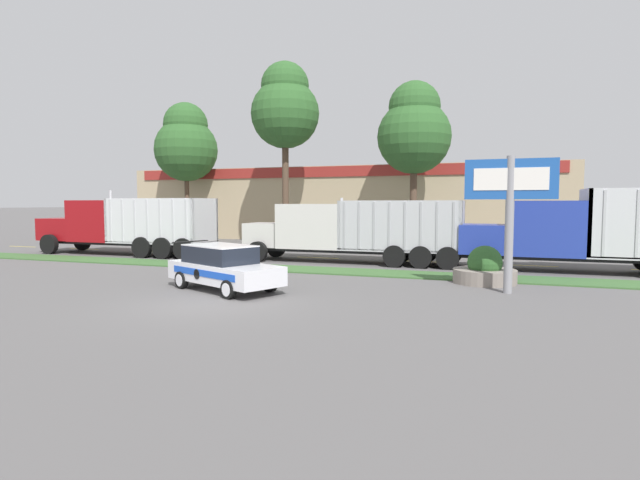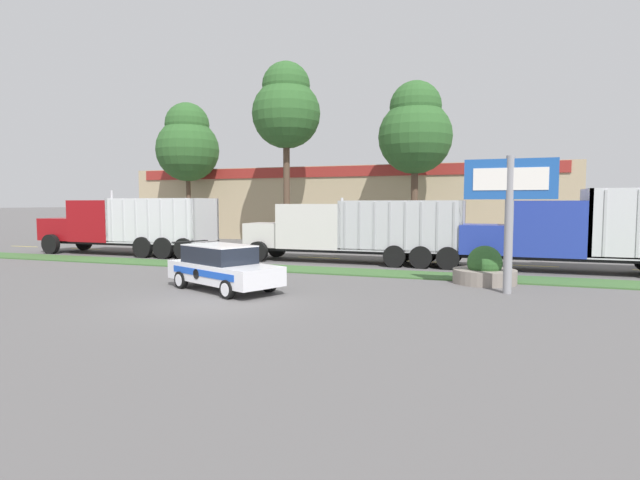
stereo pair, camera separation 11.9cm
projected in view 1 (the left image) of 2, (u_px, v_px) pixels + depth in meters
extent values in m
plane|color=#5B5959|center=(205.00, 304.00, 14.79)|extent=(600.00, 600.00, 0.00)
cube|color=#3D6633|center=(301.00, 269.00, 22.29)|extent=(120.00, 2.07, 0.06)
cube|color=yellow|center=(22.00, 247.00, 34.36)|extent=(2.40, 0.14, 0.01)
cube|color=yellow|center=(84.00, 249.00, 32.61)|extent=(2.40, 0.14, 0.01)
cube|color=yellow|center=(153.00, 251.00, 30.86)|extent=(2.40, 0.14, 0.01)
cube|color=yellow|center=(231.00, 254.00, 29.11)|extent=(2.40, 0.14, 0.01)
cube|color=yellow|center=(318.00, 258.00, 27.35)|extent=(2.40, 0.14, 0.01)
cube|color=yellow|center=(417.00, 261.00, 25.60)|extent=(2.40, 0.14, 0.01)
cube|color=yellow|center=(531.00, 266.00, 23.85)|extent=(2.40, 0.14, 0.01)
cube|color=black|center=(591.00, 259.00, 21.30)|extent=(10.88, 1.31, 0.18)
cube|color=#23389E|center=(484.00, 239.00, 22.66)|extent=(2.15, 1.96, 1.31)
cube|color=#B7B7BC|center=(459.00, 238.00, 23.02)|extent=(0.06, 1.67, 1.11)
cube|color=#23389E|center=(545.00, 228.00, 21.80)|extent=(2.91, 2.39, 2.38)
cube|color=black|center=(510.00, 218.00, 22.25)|extent=(0.04, 2.03, 1.07)
cylinder|color=silver|center=(589.00, 213.00, 20.52)|extent=(0.14, 0.14, 1.35)
cube|color=silver|center=(585.00, 222.00, 21.28)|extent=(0.16, 2.39, 2.82)
cube|color=#B2B2B7|center=(604.00, 223.00, 19.98)|extent=(0.10, 0.04, 2.68)
cube|color=#B2B2B7|center=(638.00, 224.00, 19.60)|extent=(0.10, 0.04, 2.68)
cylinder|color=black|center=(483.00, 260.00, 21.62)|extent=(1.06, 0.30, 1.06)
cylinder|color=black|center=(484.00, 255.00, 23.83)|extent=(1.06, 0.30, 1.06)
cube|color=black|center=(123.00, 243.00, 29.14)|extent=(11.13, 1.41, 0.18)
cube|color=maroon|center=(66.00, 229.00, 30.47)|extent=(2.56, 2.10, 1.32)
cube|color=#B7B7BC|center=(49.00, 229.00, 30.90)|extent=(0.06, 1.79, 1.12)
cube|color=maroon|center=(101.00, 221.00, 29.56)|extent=(2.84, 2.56, 2.40)
cube|color=black|center=(81.00, 213.00, 29.99)|extent=(0.04, 2.17, 1.08)
cylinder|color=silver|center=(111.00, 206.00, 28.22)|extent=(0.14, 0.14, 1.76)
cube|color=silver|center=(162.00, 242.00, 28.25)|extent=(5.74, 2.56, 0.12)
cube|color=silver|center=(121.00, 220.00, 29.07)|extent=(0.16, 2.56, 2.44)
cube|color=silver|center=(205.00, 221.00, 27.26)|extent=(0.16, 2.56, 2.44)
cube|color=silver|center=(148.00, 221.00, 27.03)|extent=(5.74, 0.16, 2.44)
cube|color=silver|center=(174.00, 219.00, 29.29)|extent=(5.74, 0.16, 2.44)
cube|color=#BCBCC1|center=(110.00, 220.00, 27.73)|extent=(0.10, 0.04, 2.32)
cube|color=#BCBCC1|center=(122.00, 220.00, 27.47)|extent=(0.10, 0.04, 2.32)
cube|color=#BCBCC1|center=(134.00, 221.00, 27.20)|extent=(0.10, 0.04, 2.32)
cube|color=#BCBCC1|center=(147.00, 221.00, 26.94)|extent=(0.10, 0.04, 2.32)
cube|color=#BCBCC1|center=(159.00, 221.00, 26.67)|extent=(0.10, 0.04, 2.32)
cube|color=#BCBCC1|center=(172.00, 221.00, 26.40)|extent=(0.10, 0.04, 2.32)
cube|color=#BCBCC1|center=(186.00, 221.00, 26.14)|extent=(0.10, 0.04, 2.32)
cylinder|color=black|center=(49.00, 244.00, 29.35)|extent=(1.15, 0.30, 1.15)
cylinder|color=black|center=(82.00, 241.00, 31.72)|extent=(1.15, 0.30, 1.15)
cylinder|color=black|center=(184.00, 249.00, 26.34)|extent=(1.15, 0.30, 1.15)
cylinder|color=black|center=(209.00, 245.00, 28.72)|extent=(1.15, 0.30, 1.15)
cylinder|color=black|center=(162.00, 248.00, 26.78)|extent=(1.15, 0.30, 1.15)
cylinder|color=black|center=(189.00, 245.00, 29.15)|extent=(1.15, 0.30, 1.15)
cylinder|color=black|center=(142.00, 247.00, 27.21)|extent=(1.15, 0.30, 1.15)
cylinder|color=black|center=(170.00, 244.00, 29.58)|extent=(1.15, 0.30, 1.15)
cube|color=black|center=(349.00, 251.00, 25.12)|extent=(11.05, 1.31, 0.18)
cube|color=silver|center=(267.00, 235.00, 26.54)|extent=(1.98, 1.95, 1.24)
cube|color=#B7B7BC|center=(250.00, 234.00, 26.87)|extent=(0.06, 1.66, 1.05)
cube|color=silver|center=(313.00, 226.00, 25.65)|extent=(3.28, 2.38, 2.25)
cube|color=black|center=(284.00, 218.00, 26.16)|extent=(0.04, 2.02, 1.01)
cylinder|color=silver|center=(342.00, 212.00, 24.31)|extent=(0.14, 0.14, 1.43)
cube|color=#B7B7BC|center=(401.00, 249.00, 24.26)|extent=(5.80, 2.38, 0.12)
cube|color=#B7B7BC|center=(346.00, 224.00, 25.09)|extent=(0.16, 2.38, 2.36)
cube|color=#B7B7BC|center=(462.00, 226.00, 23.26)|extent=(0.16, 2.38, 2.36)
cube|color=#B7B7BC|center=(397.00, 226.00, 23.13)|extent=(5.80, 0.16, 2.36)
cube|color=#B7B7BC|center=(405.00, 224.00, 25.22)|extent=(5.80, 0.16, 2.36)
cube|color=#A3A3A8|center=(344.00, 225.00, 23.85)|extent=(0.10, 0.04, 2.24)
cube|color=#A3A3A8|center=(359.00, 225.00, 23.62)|extent=(0.10, 0.04, 2.24)
cube|color=#A3A3A8|center=(374.00, 226.00, 23.38)|extent=(0.10, 0.04, 2.24)
cube|color=#A3A3A8|center=(389.00, 226.00, 23.15)|extent=(0.10, 0.04, 2.24)
cube|color=#A3A3A8|center=(405.00, 226.00, 22.91)|extent=(0.10, 0.04, 2.24)
cube|color=#A3A3A8|center=(421.00, 226.00, 22.68)|extent=(0.10, 0.04, 2.24)
cube|color=#A3A3A8|center=(437.00, 227.00, 22.44)|extent=(0.10, 0.04, 2.24)
cube|color=#A3A3A8|center=(454.00, 227.00, 22.21)|extent=(0.10, 0.04, 2.24)
cylinder|color=black|center=(257.00, 252.00, 25.50)|extent=(1.03, 0.30, 1.03)
cylinder|color=black|center=(276.00, 248.00, 27.70)|extent=(1.03, 0.30, 1.03)
cylinder|color=black|center=(448.00, 258.00, 22.43)|extent=(1.03, 0.30, 1.03)
cylinder|color=black|center=(452.00, 253.00, 24.63)|extent=(1.03, 0.30, 1.03)
cylinder|color=black|center=(420.00, 257.00, 22.82)|extent=(1.03, 0.30, 1.03)
cylinder|color=black|center=(427.00, 252.00, 25.03)|extent=(1.03, 0.30, 1.03)
cylinder|color=black|center=(394.00, 256.00, 23.22)|extent=(1.03, 0.30, 1.03)
cylinder|color=black|center=(403.00, 252.00, 25.42)|extent=(1.03, 0.30, 1.03)
cube|color=white|center=(225.00, 272.00, 17.07)|extent=(4.80, 3.48, 0.63)
cube|color=black|center=(220.00, 254.00, 17.21)|extent=(2.88, 2.44, 0.58)
cube|color=white|center=(220.00, 245.00, 17.19)|extent=(2.88, 2.44, 0.04)
cube|color=black|center=(190.00, 241.00, 18.48)|extent=(0.77, 1.36, 0.03)
cube|color=blue|center=(202.00, 273.00, 16.43)|extent=(3.25, 1.52, 0.22)
cylinder|color=black|center=(197.00, 274.00, 16.66)|extent=(0.32, 0.15, 0.35)
cylinder|color=black|center=(229.00, 289.00, 15.54)|extent=(0.63, 0.44, 0.60)
cylinder|color=silver|center=(226.00, 290.00, 15.46)|extent=(0.39, 0.19, 0.42)
cylinder|color=black|center=(270.00, 283.00, 16.74)|extent=(0.63, 0.44, 0.60)
cylinder|color=silver|center=(272.00, 283.00, 16.82)|extent=(0.39, 0.19, 0.42)
cylinder|color=black|center=(182.00, 280.00, 17.45)|extent=(0.63, 0.44, 0.60)
cylinder|color=silver|center=(179.00, 280.00, 17.38)|extent=(0.39, 0.19, 0.42)
cylinder|color=black|center=(222.00, 275.00, 18.66)|extent=(0.63, 0.44, 0.60)
cylinder|color=silver|center=(224.00, 275.00, 18.73)|extent=(0.39, 0.19, 0.42)
cylinder|color=gray|center=(509.00, 225.00, 16.41)|extent=(0.28, 0.28, 4.53)
cube|color=#1E51A3|center=(511.00, 179.00, 16.29)|extent=(2.88, 0.16, 1.32)
cube|color=white|center=(511.00, 179.00, 16.21)|extent=(2.31, 0.02, 0.73)
cylinder|color=gray|center=(485.00, 276.00, 18.68)|extent=(2.31, 2.31, 0.52)
sphere|color=#2D5B28|center=(485.00, 262.00, 18.64)|extent=(1.27, 1.27, 1.27)
cube|color=tan|center=(348.00, 204.00, 44.28)|extent=(35.58, 12.00, 5.87)
cube|color=maroon|center=(327.00, 172.00, 38.39)|extent=(33.80, 0.10, 0.80)
cylinder|color=brown|center=(286.00, 190.00, 35.00)|extent=(0.46, 0.46, 7.88)
sphere|color=#2D5B28|center=(285.00, 114.00, 34.61)|extent=(4.76, 4.76, 4.76)
sphere|color=#2D5B28|center=(285.00, 86.00, 34.47)|extent=(3.33, 3.33, 3.33)
cylinder|color=brown|center=(413.00, 203.00, 32.89)|extent=(0.46, 0.46, 5.99)
sphere|color=#2D5B28|center=(414.00, 137.00, 32.57)|extent=(4.80, 4.80, 4.80)
sphere|color=#2D5B28|center=(414.00, 107.00, 32.43)|extent=(3.36, 3.36, 3.36)
cylinder|color=brown|center=(187.00, 204.00, 40.84)|extent=(0.37, 0.37, 5.92)
sphere|color=#2D5B28|center=(186.00, 150.00, 40.52)|extent=(5.07, 5.07, 5.07)
sphere|color=#2D5B28|center=(186.00, 125.00, 40.37)|extent=(3.55, 3.55, 3.55)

